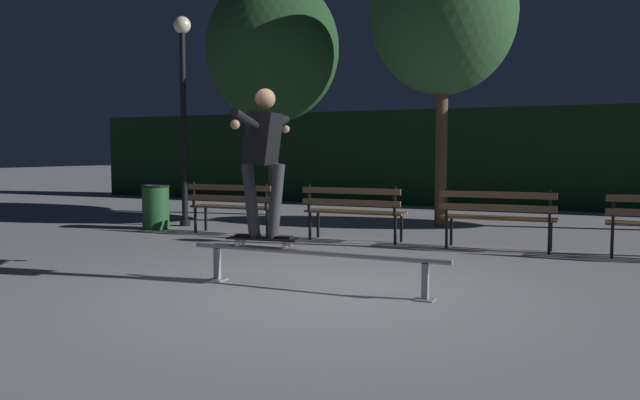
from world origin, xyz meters
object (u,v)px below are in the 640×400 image
at_px(grind_rail, 314,258).
at_px(lamp_post_left, 183,94).
at_px(tree_far_left, 273,50).
at_px(trash_can, 156,206).
at_px(park_bench_leftmost, 233,203).
at_px(skateboard, 264,239).
at_px(park_bench_right_center, 498,213).
at_px(park_bench_left_center, 353,207).
at_px(tree_behind_benches, 443,15).
at_px(skateboarder, 263,150).

bearing_deg(grind_rail, lamp_post_left, 138.06).
relative_size(tree_far_left, lamp_post_left, 1.34).
distance_m(grind_rail, trash_can, 5.94).
height_order(grind_rail, lamp_post_left, lamp_post_left).
relative_size(lamp_post_left, trash_can, 4.88).
bearing_deg(park_bench_leftmost, lamp_post_left, 154.72).
bearing_deg(skateboard, grind_rail, 0.00).
distance_m(park_bench_leftmost, park_bench_right_center, 4.38).
xyz_separation_m(grind_rail, park_bench_left_center, (-0.91, 3.42, 0.22)).
height_order(park_bench_leftmost, trash_can, park_bench_leftmost).
xyz_separation_m(skateboard, tree_behind_benches, (0.42, 5.98, 3.42)).
relative_size(park_bench_leftmost, trash_can, 2.01).
relative_size(skateboarder, trash_can, 1.95).
height_order(skateboard, park_bench_left_center, park_bench_left_center).
bearing_deg(tree_far_left, lamp_post_left, -100.66).
distance_m(grind_rail, park_bench_leftmost, 4.62).
bearing_deg(tree_far_left, park_bench_left_center, -45.97).
height_order(grind_rail, skateboarder, skateboarder).
distance_m(tree_behind_benches, trash_can, 6.30).
xyz_separation_m(skateboarder, tree_far_left, (-3.52, 6.73, 2.21)).
relative_size(tree_far_left, trash_can, 6.55).
xyz_separation_m(skateboard, skateboarder, (0.00, 0.00, 0.94)).
distance_m(skateboard, tree_far_left, 8.22).
bearing_deg(tree_behind_benches, grind_rail, -88.50).
xyz_separation_m(grind_rail, skateboarder, (-0.58, 0.00, 1.10)).
distance_m(skateboard, tree_behind_benches, 6.90).
distance_m(skateboard, trash_can, 5.48).
distance_m(grind_rail, tree_behind_benches, 6.97).
bearing_deg(skateboarder, tree_behind_benches, 85.97).
bearing_deg(skateboard, tree_far_left, 117.64).
relative_size(park_bench_left_center, trash_can, 2.01).
height_order(tree_behind_benches, lamp_post_left, tree_behind_benches).
distance_m(park_bench_right_center, tree_behind_benches, 4.47).
bearing_deg(lamp_post_left, park_bench_left_center, -10.85).
bearing_deg(grind_rail, tree_far_left, 121.38).
bearing_deg(tree_far_left, skateboard, -62.36).
relative_size(tree_behind_benches, trash_can, 6.74).
bearing_deg(skateboarder, grind_rail, -0.03).
height_order(skateboarder, park_bench_left_center, skateboarder).
relative_size(skateboarder, tree_behind_benches, 0.29).
bearing_deg(trash_can, grind_rail, -36.25).
xyz_separation_m(grind_rail, tree_behind_benches, (-0.16, 5.98, 3.58)).
bearing_deg(skateboarder, tree_far_left, 117.66).
bearing_deg(park_bench_left_center, skateboard, -84.57).
xyz_separation_m(skateboard, lamp_post_left, (-4.01, 4.13, 2.00)).
height_order(skateboarder, park_bench_right_center, skateboarder).
relative_size(park_bench_right_center, tree_behind_benches, 0.30).
relative_size(grind_rail, skateboarder, 1.82).
relative_size(skateboarder, park_bench_leftmost, 0.97).
bearing_deg(lamp_post_left, skateboard, -45.81).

